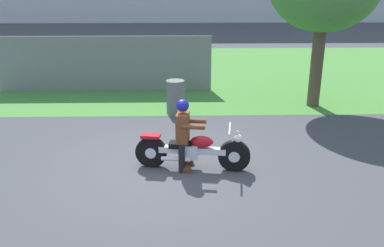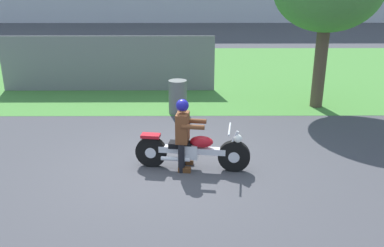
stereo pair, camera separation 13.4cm
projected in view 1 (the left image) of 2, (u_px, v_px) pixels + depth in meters
ground at (164, 168)px, 7.75m from camera, size 120.00×120.00×0.00m
grass_verge at (173, 70)px, 16.48m from camera, size 60.00×12.00×0.01m
motorcycle_lead at (193, 150)px, 7.63m from camera, size 2.20×0.66×0.86m
rider_lead at (184, 129)px, 7.51m from camera, size 0.59×0.51×1.38m
trash_can at (176, 97)px, 10.94m from camera, size 0.50×0.50×0.92m
fence_segment at (104, 64)px, 13.09m from camera, size 7.00×0.06×1.80m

